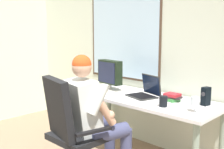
% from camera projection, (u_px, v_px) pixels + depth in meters
% --- Properties ---
extents(wall_rear, '(4.69, 0.08, 2.84)m').
position_uv_depth(wall_rear, '(148.00, 35.00, 3.49)').
color(wall_rear, silver).
rests_on(wall_rear, ground).
extents(desk, '(1.78, 0.73, 0.73)m').
position_uv_depth(desk, '(142.00, 104.00, 3.13)').
color(desk, gray).
rests_on(desk, ground).
extents(office_chair, '(0.65, 0.61, 1.05)m').
position_uv_depth(office_chair, '(70.00, 125.00, 2.60)').
color(office_chair, black).
rests_on(office_chair, ground).
extents(person_seated, '(0.61, 0.80, 1.25)m').
position_uv_depth(person_seated, '(94.00, 113.00, 2.73)').
color(person_seated, '#42476D').
rests_on(person_seated, ground).
extents(crt_monitor, '(0.37, 0.27, 0.38)m').
position_uv_depth(crt_monitor, '(110.00, 74.00, 3.43)').
color(crt_monitor, beige).
rests_on(crt_monitor, desk).
extents(laptop, '(0.38, 0.36, 0.24)m').
position_uv_depth(laptop, '(146.00, 91.00, 3.13)').
color(laptop, '#282A2A').
rests_on(laptop, desk).
extents(wine_glass, '(0.08, 0.08, 0.14)m').
position_uv_depth(wine_glass, '(195.00, 102.00, 2.51)').
color(wine_glass, silver).
rests_on(wine_glass, desk).
extents(desk_speaker, '(0.08, 0.10, 0.19)m').
position_uv_depth(desk_speaker, '(206.00, 96.00, 2.75)').
color(desk_speaker, black).
rests_on(desk_speaker, desk).
extents(book_stack, '(0.20, 0.15, 0.08)m').
position_uv_depth(book_stack, '(172.00, 97.00, 2.93)').
color(book_stack, '#398940').
rests_on(book_stack, desk).
extents(coffee_mug, '(0.08, 0.08, 0.11)m').
position_uv_depth(coffee_mug, '(163.00, 101.00, 2.70)').
color(coffee_mug, black).
rests_on(coffee_mug, desk).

